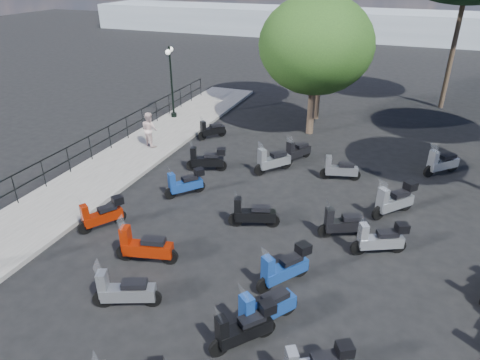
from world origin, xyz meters
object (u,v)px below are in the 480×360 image
(scooter_9, at_px, (207,160))
(scooter_21, at_px, (395,201))
(scooter_14, at_px, (285,268))
(scooter_15, at_px, (253,214))
(lamp_post_2, at_px, (171,78))
(scooter_4, at_px, (211,130))
(broadleaf_tree, at_px, (316,45))
(scooter_20, at_px, (343,224))
(scooter_7, at_px, (124,292))
(scooter_22, at_px, (339,170))
(scooter_2, at_px, (102,215))
(scooter_8, at_px, (145,247))
(scooter_19, at_px, (265,309))
(scooter_13, at_px, (244,329))
(scooter_3, at_px, (185,184))
(pedestrian_far, at_px, (150,129))
(scooter_26, at_px, (380,239))
(scooter_16, at_px, (297,151))
(scooter_10, at_px, (273,161))
(scooter_28, at_px, (441,163))

(scooter_9, bearing_deg, scooter_21, -115.97)
(scooter_14, height_order, scooter_15, scooter_14)
(lamp_post_2, xyz_separation_m, scooter_4, (3.19, -1.92, -1.91))
(broadleaf_tree, bearing_deg, scooter_20, -70.73)
(scooter_7, xyz_separation_m, scooter_14, (3.51, 2.30, 0.04))
(scooter_22, bearing_deg, scooter_2, 118.96)
(scooter_14, bearing_deg, scooter_8, 43.21)
(scooter_8, distance_m, scooter_19, 4.17)
(scooter_7, bearing_deg, scooter_15, -42.94)
(scooter_13, bearing_deg, scooter_3, -10.84)
(scooter_3, distance_m, scooter_20, 5.99)
(scooter_9, distance_m, scooter_14, 7.58)
(scooter_9, bearing_deg, scooter_22, -96.98)
(scooter_20, bearing_deg, pedestrian_far, 41.13)
(lamp_post_2, distance_m, scooter_2, 11.22)
(scooter_7, height_order, broadleaf_tree, broadleaf_tree)
(scooter_15, relative_size, scooter_21, 1.10)
(pedestrian_far, xyz_separation_m, scooter_3, (3.65, -3.47, -0.48))
(scooter_8, relative_size, scooter_26, 1.16)
(scooter_3, height_order, scooter_14, scooter_14)
(pedestrian_far, bearing_deg, scooter_16, -146.22)
(scooter_7, relative_size, scooter_15, 1.00)
(scooter_3, height_order, scooter_19, scooter_19)
(scooter_13, height_order, scooter_14, scooter_14)
(lamp_post_2, distance_m, scooter_21, 13.74)
(lamp_post_2, xyz_separation_m, scooter_3, (4.72, -7.62, -1.86))
(scooter_15, distance_m, broadleaf_tree, 10.13)
(scooter_3, xyz_separation_m, scooter_15, (3.08, -1.13, -0.01))
(pedestrian_far, distance_m, scooter_21, 11.24)
(scooter_2, distance_m, scooter_20, 7.81)
(scooter_22, bearing_deg, scooter_15, 140.54)
(scooter_16, height_order, broadleaf_tree, broadleaf_tree)
(pedestrian_far, relative_size, scooter_2, 1.13)
(scooter_19, bearing_deg, scooter_7, 46.20)
(scooter_9, bearing_deg, pedestrian_far, 50.84)
(scooter_9, distance_m, broadleaf_tree, 7.74)
(scooter_7, relative_size, scooter_20, 1.06)
(scooter_4, distance_m, scooter_26, 11.04)
(scooter_3, distance_m, scooter_9, 2.22)
(lamp_post_2, height_order, scooter_10, lamp_post_2)
(broadleaf_tree, bearing_deg, pedestrian_far, -144.00)
(scooter_8, xyz_separation_m, scooter_19, (4.02, -1.10, 0.00))
(pedestrian_far, bearing_deg, scooter_26, -178.75)
(scooter_7, distance_m, scooter_15, 4.98)
(scooter_19, relative_size, scooter_22, 0.98)
(scooter_2, distance_m, scooter_16, 8.86)
(scooter_28, bearing_deg, scooter_21, 113.44)
(pedestrian_far, distance_m, broadleaf_tree, 8.75)
(lamp_post_2, height_order, scooter_9, lamp_post_2)
(scooter_21, relative_size, scooter_26, 0.95)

